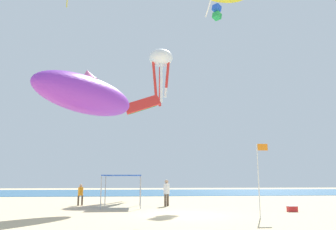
% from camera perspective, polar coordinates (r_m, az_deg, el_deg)
% --- Properties ---
extents(ground, '(110.00, 110.00, 0.10)m').
position_cam_1_polar(ground, '(19.39, 2.28, -16.67)').
color(ground, '#D1BA8C').
extents(ocean_strip, '(110.00, 24.29, 0.03)m').
position_cam_1_polar(ocean_strip, '(51.34, -2.51, -12.90)').
color(ocean_strip, '#28608C').
rests_on(ocean_strip, ground).
extents(canopy_tent, '(2.67, 3.19, 2.22)m').
position_cam_1_polar(canopy_tent, '(24.63, -7.74, -10.29)').
color(canopy_tent, '#B2B2B7').
rests_on(canopy_tent, ground).
extents(person_near_tent, '(0.41, 0.37, 1.58)m').
position_cam_1_polar(person_near_tent, '(26.76, -14.57, -12.61)').
color(person_near_tent, brown).
rests_on(person_near_tent, ground).
extents(person_leftmost, '(0.45, 0.45, 1.89)m').
position_cam_1_polar(person_leftmost, '(25.29, -0.25, -12.65)').
color(person_leftmost, brown).
rests_on(person_leftmost, ground).
extents(banner_flag, '(0.61, 0.06, 3.77)m').
position_cam_1_polar(banner_flag, '(18.34, 15.20, -9.41)').
color(banner_flag, silver).
rests_on(banner_flag, ground).
extents(cooler_box, '(0.57, 0.37, 0.35)m').
position_cam_1_polar(cooler_box, '(22.44, 20.26, -14.65)').
color(cooler_box, red).
rests_on(cooler_box, ground).
extents(kite_octopus_white, '(3.97, 3.97, 6.88)m').
position_cam_1_polar(kite_octopus_white, '(41.80, -1.23, 9.15)').
color(kite_octopus_white, white).
extents(kite_parafoil_red, '(3.64, 0.90, 2.21)m').
position_cam_1_polar(kite_parafoil_red, '(33.05, -4.34, 1.76)').
color(kite_parafoil_red, red).
extents(kite_inflatable_purple, '(7.57, 8.68, 3.47)m').
position_cam_1_polar(kite_inflatable_purple, '(22.99, -13.52, 3.36)').
color(kite_inflatable_purple, purple).
extents(kite_box_blue, '(1.34, 1.32, 2.02)m').
position_cam_1_polar(kite_box_blue, '(45.24, 8.25, 16.84)').
color(kite_box_blue, blue).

